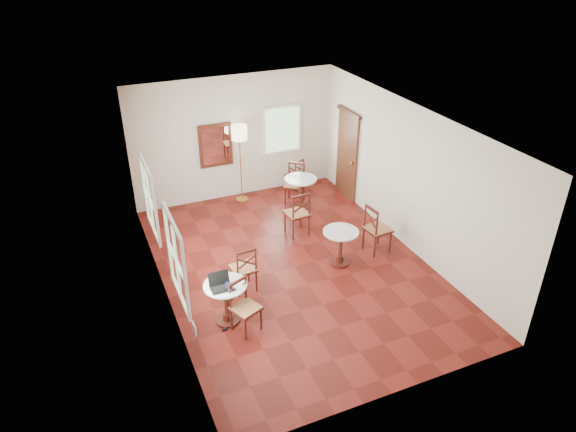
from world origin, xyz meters
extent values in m
plane|color=#601510|center=(0.00, 0.00, 0.00)|extent=(7.00, 7.00, 0.00)
cube|color=beige|center=(0.00, 3.50, 1.50)|extent=(5.00, 0.02, 3.00)
cube|color=beige|center=(0.00, -3.50, 1.50)|extent=(5.00, 0.02, 3.00)
cube|color=beige|center=(-2.50, 0.00, 1.50)|extent=(0.02, 7.00, 3.00)
cube|color=beige|center=(2.50, 0.00, 1.50)|extent=(0.02, 7.00, 3.00)
cube|color=white|center=(0.00, 0.00, 3.00)|extent=(5.00, 7.00, 0.02)
cube|color=#562D18|center=(2.46, 2.40, 1.05)|extent=(0.06, 0.90, 2.10)
cube|color=#451811|center=(2.44, 2.40, 2.15)|extent=(0.08, 1.02, 0.08)
sphere|color=#BF8C3F|center=(2.40, 2.08, 1.00)|extent=(0.07, 0.07, 0.07)
cube|color=#502015|center=(-0.50, 3.46, 1.40)|extent=(0.80, 0.05, 1.05)
cube|color=white|center=(-0.50, 3.43, 1.40)|extent=(0.64, 0.02, 0.88)
cube|color=white|center=(-2.47, -2.10, 0.95)|extent=(0.02, 0.16, 0.16)
torus|color=red|center=(-2.46, -2.10, 0.95)|extent=(0.02, 0.12, 0.12)
cube|color=white|center=(-2.47, -1.20, 1.55)|extent=(0.06, 1.22, 1.42)
cube|color=white|center=(-2.47, 1.00, 1.55)|extent=(0.06, 1.22, 1.42)
cube|color=white|center=(1.20, 3.47, 1.55)|extent=(1.02, 0.06, 1.22)
cylinder|color=#451811|center=(-1.70, -1.04, 0.02)|extent=(0.42, 0.42, 0.04)
cylinder|color=#451811|center=(-1.70, -1.04, 0.10)|extent=(0.17, 0.17, 0.12)
cylinder|color=#502015|center=(-1.70, -1.04, 0.42)|extent=(0.09, 0.09, 0.62)
cylinder|color=#451811|center=(-1.70, -1.04, 0.71)|extent=(0.15, 0.15, 0.06)
cylinder|color=silver|center=(-1.70, -1.04, 0.75)|extent=(0.73, 0.73, 0.03)
cylinder|color=#451811|center=(0.89, -0.24, 0.02)|extent=(0.40, 0.40, 0.04)
cylinder|color=#451811|center=(0.89, -0.24, 0.10)|extent=(0.16, 0.16, 0.12)
cylinder|color=#502015|center=(0.89, -0.24, 0.40)|extent=(0.09, 0.09, 0.60)
cylinder|color=#451811|center=(0.89, -0.24, 0.68)|extent=(0.14, 0.14, 0.06)
cylinder|color=silver|center=(0.89, -0.24, 0.73)|extent=(0.70, 0.70, 0.03)
cylinder|color=#451811|center=(1.13, 2.18, 0.02)|extent=(0.43, 0.43, 0.04)
cylinder|color=#451811|center=(1.13, 2.18, 0.11)|extent=(0.17, 0.17, 0.13)
cylinder|color=#502015|center=(1.13, 2.18, 0.43)|extent=(0.10, 0.10, 0.64)
cylinder|color=#451811|center=(1.13, 2.18, 0.73)|extent=(0.15, 0.15, 0.06)
cylinder|color=silver|center=(1.13, 2.18, 0.78)|extent=(0.75, 0.75, 0.03)
cylinder|color=#451811|center=(-0.98, -0.09, 0.22)|extent=(0.04, 0.04, 0.44)
cylinder|color=#451811|center=(-0.95, -0.44, 0.22)|extent=(0.04, 0.04, 0.44)
cylinder|color=#451811|center=(-1.33, -0.12, 0.22)|extent=(0.04, 0.04, 0.44)
cylinder|color=#451811|center=(-1.30, -0.47, 0.22)|extent=(0.04, 0.04, 0.44)
cube|color=#451811|center=(-1.14, -0.28, 0.45)|extent=(0.47, 0.47, 0.03)
cube|color=#A16640|center=(-1.14, -0.28, 0.46)|extent=(0.45, 0.45, 0.04)
cylinder|color=#451811|center=(-0.95, -0.44, 0.69)|extent=(0.04, 0.04, 0.49)
cylinder|color=#451811|center=(-1.30, -0.47, 0.69)|extent=(0.04, 0.04, 0.49)
cube|color=#451811|center=(-1.13, -0.46, 0.92)|extent=(0.38, 0.07, 0.05)
cube|color=#502015|center=(-1.13, -0.46, 0.70)|extent=(0.32, 0.05, 0.22)
cube|color=#502015|center=(-1.13, -0.46, 0.70)|extent=(0.32, 0.05, 0.22)
cylinder|color=#451811|center=(-1.56, -1.59, 0.22)|extent=(0.03, 0.03, 0.43)
cylinder|color=#451811|center=(-1.70, -1.28, 0.22)|extent=(0.03, 0.03, 0.43)
cylinder|color=#451811|center=(-1.24, -1.46, 0.22)|extent=(0.03, 0.03, 0.43)
cylinder|color=#451811|center=(-1.38, -1.14, 0.22)|extent=(0.03, 0.03, 0.43)
cube|color=#451811|center=(-1.47, -1.37, 0.44)|extent=(0.56, 0.56, 0.03)
cube|color=#A16640|center=(-1.47, -1.37, 0.45)|extent=(0.53, 0.53, 0.04)
cylinder|color=#451811|center=(-1.70, -1.28, 0.68)|extent=(0.03, 0.03, 0.48)
cylinder|color=#451811|center=(-1.38, -1.14, 0.68)|extent=(0.03, 0.03, 0.48)
cube|color=#451811|center=(-1.54, -1.21, 0.90)|extent=(0.35, 0.18, 0.05)
cube|color=#502015|center=(-1.54, -1.21, 0.68)|extent=(0.30, 0.15, 0.21)
cube|color=#502015|center=(-1.54, -1.21, 0.68)|extent=(0.30, 0.15, 0.21)
cylinder|color=#451811|center=(0.76, 1.37, 0.24)|extent=(0.04, 0.04, 0.49)
cylinder|color=#451811|center=(0.79, 0.98, 0.24)|extent=(0.04, 0.04, 0.49)
cylinder|color=#451811|center=(0.37, 1.34, 0.24)|extent=(0.04, 0.04, 0.49)
cylinder|color=#451811|center=(0.40, 0.95, 0.24)|extent=(0.04, 0.04, 0.49)
cube|color=#451811|center=(0.58, 1.16, 0.49)|extent=(0.51, 0.51, 0.03)
cube|color=#A16640|center=(0.58, 1.16, 0.51)|extent=(0.48, 0.48, 0.04)
cylinder|color=#451811|center=(0.79, 0.98, 0.76)|extent=(0.04, 0.04, 0.54)
cylinder|color=#451811|center=(0.40, 0.95, 0.76)|extent=(0.04, 0.04, 0.54)
cube|color=#451811|center=(0.59, 0.96, 1.00)|extent=(0.41, 0.06, 0.05)
cube|color=#502015|center=(0.59, 0.96, 0.77)|extent=(0.35, 0.05, 0.24)
cube|color=#502015|center=(0.59, 0.96, 0.77)|extent=(0.35, 0.05, 0.24)
cylinder|color=#451811|center=(2.03, -0.29, 0.25)|extent=(0.04, 0.04, 0.49)
cylinder|color=#451811|center=(1.64, -0.33, 0.25)|extent=(0.04, 0.04, 0.49)
cylinder|color=#451811|center=(1.99, 0.10, 0.25)|extent=(0.04, 0.04, 0.49)
cylinder|color=#451811|center=(1.60, 0.06, 0.25)|extent=(0.04, 0.04, 0.49)
cube|color=#451811|center=(1.82, -0.12, 0.50)|extent=(0.52, 0.52, 0.03)
cube|color=#A16640|center=(1.82, -0.12, 0.51)|extent=(0.50, 0.50, 0.04)
cylinder|color=#451811|center=(1.64, -0.33, 0.76)|extent=(0.04, 0.04, 0.55)
cylinder|color=#451811|center=(1.60, 0.06, 0.76)|extent=(0.04, 0.04, 0.55)
cube|color=#451811|center=(1.62, -0.13, 1.01)|extent=(0.08, 0.42, 0.05)
cube|color=#502015|center=(1.62, -0.13, 0.77)|extent=(0.06, 0.35, 0.24)
cube|color=#502015|center=(1.62, -0.13, 0.77)|extent=(0.06, 0.35, 0.24)
cylinder|color=#451811|center=(1.53, 3.45, 0.19)|extent=(0.03, 0.03, 0.39)
cylinder|color=#451811|center=(1.66, 3.17, 0.19)|extent=(0.03, 0.03, 0.39)
cylinder|color=#451811|center=(1.25, 3.32, 0.19)|extent=(0.03, 0.03, 0.39)
cylinder|color=#451811|center=(1.38, 3.04, 0.19)|extent=(0.03, 0.03, 0.39)
cube|color=#451811|center=(1.45, 3.24, 0.39)|extent=(0.50, 0.50, 0.03)
cube|color=#A16640|center=(1.45, 3.24, 0.40)|extent=(0.48, 0.48, 0.03)
cylinder|color=#451811|center=(1.66, 3.17, 0.60)|extent=(0.03, 0.03, 0.43)
cylinder|color=#451811|center=(1.38, 3.04, 0.60)|extent=(0.03, 0.03, 0.43)
cube|color=#451811|center=(1.52, 3.10, 0.80)|extent=(0.31, 0.16, 0.04)
cube|color=#502015|center=(1.52, 3.10, 0.61)|extent=(0.26, 0.14, 0.19)
cube|color=#502015|center=(1.52, 3.10, 0.61)|extent=(0.26, 0.14, 0.19)
cylinder|color=#451811|center=(0.86, 2.48, 0.23)|extent=(0.04, 0.04, 0.47)
cylinder|color=#451811|center=(1.09, 2.77, 0.23)|extent=(0.04, 0.04, 0.47)
cylinder|color=#451811|center=(1.15, 2.25, 0.23)|extent=(0.04, 0.04, 0.47)
cylinder|color=#451811|center=(1.38, 2.54, 0.23)|extent=(0.04, 0.04, 0.47)
cube|color=#451811|center=(1.12, 2.51, 0.47)|extent=(0.64, 0.64, 0.03)
cube|color=#A16640|center=(1.12, 2.51, 0.49)|extent=(0.61, 0.61, 0.04)
cylinder|color=#451811|center=(1.09, 2.77, 0.73)|extent=(0.04, 0.04, 0.52)
cylinder|color=#451811|center=(1.38, 2.54, 0.73)|extent=(0.04, 0.04, 0.52)
cube|color=#451811|center=(1.24, 2.66, 0.97)|extent=(0.33, 0.27, 0.05)
cube|color=#502015|center=(1.24, 2.66, 0.74)|extent=(0.28, 0.23, 0.23)
cube|color=#502015|center=(1.24, 2.66, 0.74)|extent=(0.28, 0.23, 0.23)
cylinder|color=#BF8C3F|center=(0.00, 3.15, 0.02)|extent=(0.31, 0.31, 0.03)
cylinder|color=#BF8C3F|center=(0.00, 3.15, 0.87)|extent=(0.03, 0.03, 1.75)
cylinder|color=beige|center=(0.00, 3.15, 1.75)|extent=(0.37, 0.37, 0.33)
cube|color=black|center=(-1.79, -1.12, 0.78)|extent=(0.35, 0.25, 0.02)
cube|color=black|center=(-1.79, -1.12, 0.79)|extent=(0.28, 0.15, 0.00)
cube|color=black|center=(-1.79, -1.00, 0.90)|extent=(0.35, 0.07, 0.24)
cube|color=silver|center=(-1.79, -1.00, 0.90)|extent=(0.30, 0.06, 0.19)
ellipsoid|color=black|center=(-1.62, -1.24, 0.78)|extent=(0.10, 0.08, 0.03)
cylinder|color=#111539|center=(-1.69, -1.15, 0.82)|extent=(0.08, 0.08, 0.10)
torus|color=#111539|center=(-1.64, -1.15, 0.82)|extent=(0.07, 0.01, 0.07)
cylinder|color=white|center=(-1.67, -1.10, 0.81)|extent=(0.05, 0.05, 0.09)
cube|color=black|center=(-1.82, -1.25, 0.02)|extent=(0.09, 0.05, 0.03)
camera|label=1|loc=(-3.49, -7.81, 5.91)|focal=32.55mm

